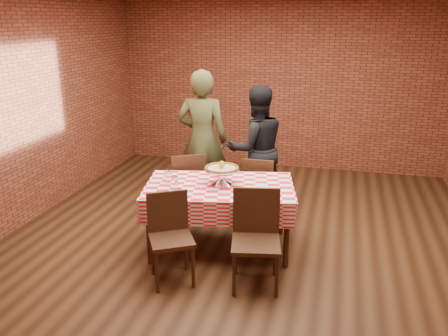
{
  "coord_description": "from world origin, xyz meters",
  "views": [
    {
      "loc": [
        1.06,
        -4.86,
        2.5
      ],
      "look_at": [
        -0.16,
        -0.12,
        0.92
      ],
      "focal_mm": 37.14,
      "sensor_mm": 36.0,
      "label": 1
    }
  ],
  "objects_px": {
    "diner_olive": "(202,139)",
    "water_glass_right": "(168,177)",
    "table": "(220,217)",
    "pizza": "(222,169)",
    "chair_far_left": "(187,185)",
    "diner_black": "(256,149)",
    "chair_near_left": "(171,240)",
    "pizza_stand": "(222,177)",
    "condiment_caddy": "(223,171)",
    "water_glass_left": "(174,183)",
    "chair_near_right": "(256,242)",
    "chair_far_right": "(260,188)"
  },
  "relations": [
    {
      "from": "chair_near_left",
      "to": "diner_olive",
      "type": "bearing_deg",
      "value": 68.1
    },
    {
      "from": "chair_far_left",
      "to": "diner_olive",
      "type": "height_order",
      "value": "diner_olive"
    },
    {
      "from": "water_glass_left",
      "to": "water_glass_right",
      "type": "relative_size",
      "value": 1.0
    },
    {
      "from": "pizza",
      "to": "chair_far_right",
      "type": "bearing_deg",
      "value": 71.86
    },
    {
      "from": "water_glass_right",
      "to": "diner_olive",
      "type": "xyz_separation_m",
      "value": [
        0.01,
        1.26,
        0.11
      ]
    },
    {
      "from": "condiment_caddy",
      "to": "diner_olive",
      "type": "height_order",
      "value": "diner_olive"
    },
    {
      "from": "pizza",
      "to": "chair_near_left",
      "type": "distance_m",
      "value": 1.01
    },
    {
      "from": "pizza_stand",
      "to": "chair_far_left",
      "type": "xyz_separation_m",
      "value": [
        -0.64,
        0.66,
        -0.39
      ]
    },
    {
      "from": "pizza_stand",
      "to": "chair_far_left",
      "type": "height_order",
      "value": "pizza_stand"
    },
    {
      "from": "pizza_stand",
      "to": "water_glass_left",
      "type": "relative_size",
      "value": 3.02
    },
    {
      "from": "chair_far_right",
      "to": "chair_near_left",
      "type": "bearing_deg",
      "value": 71.34
    },
    {
      "from": "diner_black",
      "to": "chair_near_left",
      "type": "bearing_deg",
      "value": 49.11
    },
    {
      "from": "water_glass_right",
      "to": "diner_olive",
      "type": "bearing_deg",
      "value": 89.55
    },
    {
      "from": "chair_near_left",
      "to": "chair_far_right",
      "type": "bearing_deg",
      "value": 41.18
    },
    {
      "from": "water_glass_left",
      "to": "condiment_caddy",
      "type": "height_order",
      "value": "condiment_caddy"
    },
    {
      "from": "condiment_caddy",
      "to": "diner_olive",
      "type": "relative_size",
      "value": 0.07
    },
    {
      "from": "table",
      "to": "water_glass_right",
      "type": "bearing_deg",
      "value": -175.09
    },
    {
      "from": "water_glass_left",
      "to": "chair_near_left",
      "type": "distance_m",
      "value": 0.72
    },
    {
      "from": "chair_near_left",
      "to": "diner_black",
      "type": "bearing_deg",
      "value": 47.81
    },
    {
      "from": "pizza",
      "to": "diner_black",
      "type": "bearing_deg",
      "value": 83.03
    },
    {
      "from": "pizza_stand",
      "to": "water_glass_left",
      "type": "xyz_separation_m",
      "value": [
        -0.46,
        -0.25,
        -0.02
      ]
    },
    {
      "from": "pizza_stand",
      "to": "chair_far_right",
      "type": "distance_m",
      "value": 0.99
    },
    {
      "from": "table",
      "to": "diner_olive",
      "type": "relative_size",
      "value": 0.85
    },
    {
      "from": "table",
      "to": "chair_far_right",
      "type": "bearing_deg",
      "value": 71.61
    },
    {
      "from": "pizza",
      "to": "chair_near_right",
      "type": "bearing_deg",
      "value": -53.46
    },
    {
      "from": "condiment_caddy",
      "to": "chair_far_right",
      "type": "bearing_deg",
      "value": 50.05
    },
    {
      "from": "condiment_caddy",
      "to": "chair_far_left",
      "type": "bearing_deg",
      "value": 136.56
    },
    {
      "from": "water_glass_left",
      "to": "diner_olive",
      "type": "xyz_separation_m",
      "value": [
        -0.12,
        1.42,
        0.11
      ]
    },
    {
      "from": "chair_near_left",
      "to": "diner_olive",
      "type": "relative_size",
      "value": 0.47
    },
    {
      "from": "table",
      "to": "condiment_caddy",
      "type": "bearing_deg",
      "value": 97.54
    },
    {
      "from": "chair_near_right",
      "to": "chair_near_left",
      "type": "bearing_deg",
      "value": 177.86
    },
    {
      "from": "table",
      "to": "water_glass_right",
      "type": "height_order",
      "value": "water_glass_right"
    },
    {
      "from": "water_glass_right",
      "to": "chair_far_left",
      "type": "distance_m",
      "value": 0.83
    },
    {
      "from": "chair_far_right",
      "to": "pizza",
      "type": "bearing_deg",
      "value": 71.82
    },
    {
      "from": "pizza_stand",
      "to": "diner_black",
      "type": "bearing_deg",
      "value": 83.03
    },
    {
      "from": "chair_far_left",
      "to": "diner_black",
      "type": "height_order",
      "value": "diner_black"
    },
    {
      "from": "table",
      "to": "diner_black",
      "type": "xyz_separation_m",
      "value": [
        0.17,
        1.27,
        0.47
      ]
    },
    {
      "from": "pizza",
      "to": "table",
      "type": "bearing_deg",
      "value": -113.95
    },
    {
      "from": "pizza_stand",
      "to": "diner_olive",
      "type": "height_order",
      "value": "diner_olive"
    },
    {
      "from": "chair_near_left",
      "to": "condiment_caddy",
      "type": "bearing_deg",
      "value": 47.99
    },
    {
      "from": "water_glass_left",
      "to": "chair_near_right",
      "type": "height_order",
      "value": "chair_near_right"
    },
    {
      "from": "pizza_stand",
      "to": "chair_far_right",
      "type": "relative_size",
      "value": 0.46
    },
    {
      "from": "table",
      "to": "pizza_stand",
      "type": "relative_size",
      "value": 3.99
    },
    {
      "from": "diner_olive",
      "to": "water_glass_right",
      "type": "bearing_deg",
      "value": 85.54
    },
    {
      "from": "chair_near_right",
      "to": "chair_far_right",
      "type": "height_order",
      "value": "chair_near_right"
    },
    {
      "from": "diner_olive",
      "to": "table",
      "type": "bearing_deg",
      "value": 111.04
    },
    {
      "from": "chair_near_right",
      "to": "diner_olive",
      "type": "relative_size",
      "value": 0.5
    },
    {
      "from": "pizza",
      "to": "condiment_caddy",
      "type": "xyz_separation_m",
      "value": [
        -0.06,
        0.27,
        -0.12
      ]
    },
    {
      "from": "pizza",
      "to": "water_glass_right",
      "type": "height_order",
      "value": "pizza"
    },
    {
      "from": "pizza_stand",
      "to": "chair_near_right",
      "type": "distance_m",
      "value": 0.95
    }
  ]
}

